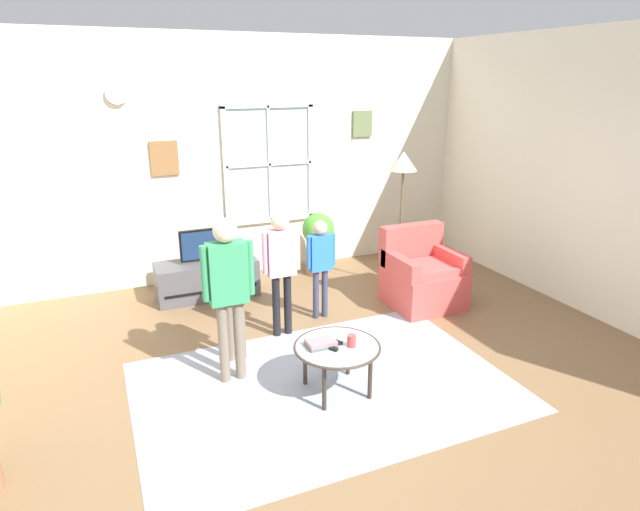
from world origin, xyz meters
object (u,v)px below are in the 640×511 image
(remote_near_cup, at_px, (330,348))
(potted_plant_by_window, at_px, (318,239))
(coffee_table, at_px, (337,349))
(remote_near_books, at_px, (334,341))
(armchair, at_px, (422,277))
(book_stack, at_px, (321,343))
(cup, at_px, (352,341))
(person_pink_shirt, at_px, (281,260))
(person_green_shirt, at_px, (228,282))
(tv_stand, at_px, (207,279))
(person_black_shirt, at_px, (234,287))
(floor_lamp, at_px, (403,175))
(person_blue_shirt, at_px, (320,258))
(television, at_px, (205,245))

(remote_near_cup, xyz_separation_m, potted_plant_by_window, (1.02, 2.63, 0.05))
(coffee_table, bearing_deg, remote_near_books, 84.13)
(armchair, height_order, book_stack, armchair)
(cup, bearing_deg, person_pink_shirt, 98.14)
(remote_near_cup, xyz_separation_m, person_green_shirt, (-0.66, 0.54, 0.46))
(tv_stand, xyz_separation_m, remote_near_books, (0.56, -2.36, 0.21))
(armchair, relative_size, person_green_shirt, 0.61)
(cup, height_order, remote_near_cup, cup)
(tv_stand, height_order, armchair, armchair)
(person_green_shirt, height_order, potted_plant_by_window, person_green_shirt)
(person_pink_shirt, height_order, person_black_shirt, person_pink_shirt)
(tv_stand, distance_m, cup, 2.57)
(person_black_shirt, relative_size, floor_lamp, 0.69)
(person_blue_shirt, distance_m, person_pink_shirt, 0.57)
(tv_stand, height_order, coffee_table, tv_stand)
(armchair, bearing_deg, coffee_table, -142.71)
(armchair, xyz_separation_m, person_green_shirt, (-2.37, -0.73, 0.57))
(remote_near_cup, height_order, person_blue_shirt, person_blue_shirt)
(remote_near_cup, distance_m, person_green_shirt, 0.97)
(armchair, distance_m, remote_near_books, 2.01)
(coffee_table, height_order, remote_near_books, remote_near_books)
(coffee_table, distance_m, potted_plant_by_window, 2.78)
(person_blue_shirt, relative_size, person_black_shirt, 0.95)
(coffee_table, height_order, cup, cup)
(coffee_table, height_order, person_blue_shirt, person_blue_shirt)
(potted_plant_by_window, bearing_deg, book_stack, -112.59)
(book_stack, height_order, floor_lamp, floor_lamp)
(tv_stand, height_order, remote_near_cup, remote_near_cup)
(person_pink_shirt, height_order, floor_lamp, floor_lamp)
(person_blue_shirt, bearing_deg, person_pink_shirt, -156.34)
(person_black_shirt, distance_m, potted_plant_by_window, 2.37)
(person_blue_shirt, bearing_deg, remote_near_books, -108.45)
(book_stack, height_order, person_blue_shirt, person_blue_shirt)
(tv_stand, bearing_deg, book_stack, -79.72)
(coffee_table, relative_size, book_stack, 3.08)
(coffee_table, distance_m, cup, 0.14)
(television, height_order, armchair, armchair)
(potted_plant_by_window, bearing_deg, cup, -107.57)
(armchair, distance_m, person_green_shirt, 2.54)
(remote_near_cup, height_order, potted_plant_by_window, potted_plant_by_window)
(coffee_table, xyz_separation_m, potted_plant_by_window, (0.95, 2.61, 0.09))
(remote_near_cup, relative_size, person_blue_shirt, 0.13)
(remote_near_cup, bearing_deg, coffee_table, 16.22)
(person_pink_shirt, xyz_separation_m, person_green_shirt, (-0.67, -0.63, 0.10))
(remote_near_books, relative_size, remote_near_cup, 1.00)
(cup, height_order, person_black_shirt, person_black_shirt)
(coffee_table, bearing_deg, potted_plant_by_window, 70.09)
(cup, distance_m, person_black_shirt, 1.17)
(television, xyz_separation_m, floor_lamp, (2.24, -0.58, 0.74))
(remote_near_cup, relative_size, person_black_shirt, 0.12)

